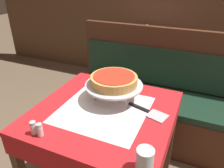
# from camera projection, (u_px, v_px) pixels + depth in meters

# --- Properties ---
(dining_table_front) EXTENTS (0.83, 0.83, 0.77)m
(dining_table_front) POSITION_uv_depth(u_px,v_px,m) (104.00, 122.00, 1.37)
(dining_table_front) COLOR red
(dining_table_front) RESTS_ON ground_plane
(dining_table_rear) EXTENTS (0.75, 0.75, 0.77)m
(dining_table_rear) POSITION_uv_depth(u_px,v_px,m) (146.00, 47.00, 2.79)
(dining_table_rear) COLOR red
(dining_table_rear) RESTS_ON ground_plane
(booth_bench) EXTENTS (1.67, 0.52, 1.06)m
(booth_bench) POSITION_uv_depth(u_px,v_px,m) (155.00, 108.00, 2.16)
(booth_bench) COLOR #4C2819
(booth_bench) RESTS_ON ground_plane
(pizza_pan_stand) EXTENTS (0.37, 0.37, 0.11)m
(pizza_pan_stand) POSITION_uv_depth(u_px,v_px,m) (114.00, 86.00, 1.39)
(pizza_pan_stand) COLOR #ADADB2
(pizza_pan_stand) RESTS_ON dining_table_front
(deep_dish_pizza) EXTENTS (0.30, 0.30, 0.06)m
(deep_dish_pizza) POSITION_uv_depth(u_px,v_px,m) (114.00, 80.00, 1.37)
(deep_dish_pizza) COLOR tan
(deep_dish_pizza) RESTS_ON pizza_pan_stand
(pizza_server) EXTENTS (0.26, 0.13, 0.01)m
(pizza_server) POSITION_uv_depth(u_px,v_px,m) (148.00, 112.00, 1.30)
(pizza_server) COLOR #BCBCC1
(pizza_server) RESTS_ON dining_table_front
(water_glass_near) EXTENTS (0.08, 0.08, 0.11)m
(water_glass_near) POSITION_uv_depth(u_px,v_px,m) (145.00, 160.00, 0.90)
(water_glass_near) COLOR silver
(water_glass_near) RESTS_ON dining_table_front
(salt_shaker) EXTENTS (0.03, 0.03, 0.07)m
(salt_shaker) POSITION_uv_depth(u_px,v_px,m) (34.00, 128.00, 1.11)
(salt_shaker) COLOR silver
(salt_shaker) RESTS_ON dining_table_front
(pepper_shaker) EXTENTS (0.03, 0.03, 0.07)m
(pepper_shaker) POSITION_uv_depth(u_px,v_px,m) (40.00, 130.00, 1.10)
(pepper_shaker) COLOR silver
(pepper_shaker) RESTS_ON dining_table_front
(condiment_caddy) EXTENTS (0.15, 0.15, 0.16)m
(condiment_caddy) POSITION_uv_depth(u_px,v_px,m) (145.00, 33.00, 2.82)
(condiment_caddy) COLOR black
(condiment_caddy) RESTS_ON dining_table_rear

